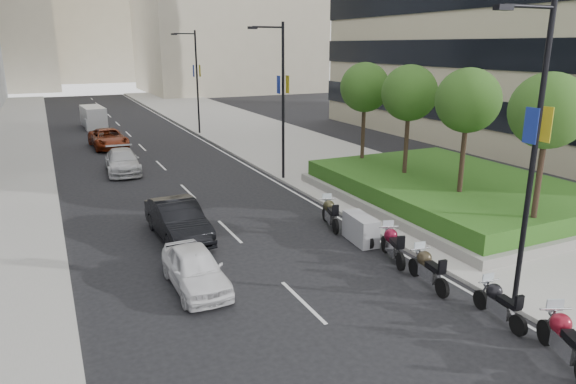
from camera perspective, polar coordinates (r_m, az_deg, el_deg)
ground at (r=14.33m, az=14.94°, el=-17.32°), size 160.00×160.00×0.00m
sidewalk_right at (r=43.21m, az=-1.55°, el=5.76°), size 10.00×100.00×0.15m
lane_edge at (r=41.40m, az=-8.30°, el=5.05°), size 0.12×100.00×0.01m
lane_centre at (r=40.23m, az=-15.40°, el=4.32°), size 0.12×100.00×0.01m
planter at (r=27.22m, az=17.74°, el=-0.55°), size 10.00×14.00×0.40m
hedge at (r=27.06m, az=17.84°, el=0.66°), size 9.40×13.40×0.80m
tree_0 at (r=21.18m, az=26.94°, el=7.99°), size 2.80×2.80×6.30m
tree_1 at (r=23.83m, az=19.36°, el=9.52°), size 2.80×2.80×6.30m
tree_2 at (r=26.82m, az=13.34°, el=10.61°), size 2.80×2.80×6.30m
tree_3 at (r=30.04m, az=8.53°, el=11.39°), size 2.80×2.80×6.30m
lamp_post_0 at (r=16.00m, az=25.43°, el=4.80°), size 2.34×0.45×9.00m
lamp_post_1 at (r=29.70m, az=-0.83°, el=10.81°), size 2.34×0.45×9.00m
lamp_post_2 at (r=46.64m, az=-10.27°, el=12.45°), size 2.34×0.45×9.00m
motorcycle_1 at (r=15.03m, az=28.40°, el=-14.24°), size 1.18×2.33×1.23m
motorcycle_2 at (r=16.35m, az=22.37°, el=-11.32°), size 0.72×2.15×1.07m
motorcycle_3 at (r=17.81m, az=15.26°, el=-8.22°), size 0.76×2.29×1.14m
motorcycle_4 at (r=19.52m, az=11.54°, el=-5.75°), size 0.95×2.27×1.16m
motorcycle_5 at (r=21.06m, az=8.06°, el=-4.10°), size 0.92×1.97×1.13m
motorcycle_6 at (r=22.66m, az=4.71°, el=-2.39°), size 0.87×2.29×1.16m
car_a at (r=17.31m, az=-10.28°, el=-8.36°), size 1.64×4.01×1.36m
car_b at (r=21.71m, az=-12.14°, el=-3.06°), size 1.91×4.89×1.59m
car_c at (r=34.00m, az=-17.91°, el=3.27°), size 2.29×5.00×1.42m
car_d at (r=42.68m, az=-19.34°, el=5.64°), size 2.76×5.45×1.48m
delivery_van at (r=53.95m, az=-20.78°, el=7.71°), size 2.12×4.89×2.01m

